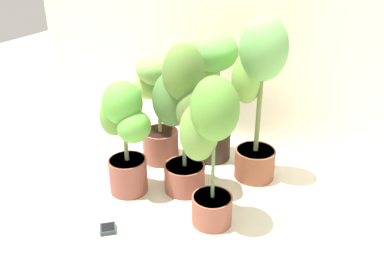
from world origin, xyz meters
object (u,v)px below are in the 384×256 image
(potted_plant_back_left, at_px, (158,100))
(hygrometer_box, at_px, (108,229))
(potted_plant_front_left, at_px, (125,134))
(potted_plant_center, at_px, (183,110))
(potted_plant_back_center, at_px, (211,85))
(potted_plant_back_right, at_px, (257,89))
(potted_plant_front_right, at_px, (209,138))

(potted_plant_back_left, xyz_separation_m, hygrometer_box, (0.10, -0.76, -0.42))
(potted_plant_front_left, bearing_deg, potted_plant_back_left, 90.19)
(potted_plant_back_left, bearing_deg, hygrometer_box, -82.84)
(potted_plant_center, bearing_deg, potted_plant_front_left, -153.52)
(potted_plant_back_center, xyz_separation_m, potted_plant_back_right, (0.33, -0.13, 0.06))
(potted_plant_front_right, height_order, potted_plant_back_left, potted_plant_front_right)
(potted_plant_back_center, height_order, hygrometer_box, potted_plant_back_center)
(potted_plant_back_left, height_order, potted_plant_back_center, potted_plant_back_center)
(potted_plant_front_right, bearing_deg, potted_plant_front_left, 172.59)
(potted_plant_back_right, bearing_deg, potted_plant_back_center, 158.88)
(potted_plant_back_left, bearing_deg, potted_plant_center, -41.18)
(potted_plant_center, xyz_separation_m, potted_plant_back_left, (-0.29, 0.26, -0.08))
(potted_plant_center, xyz_separation_m, potted_plant_back_center, (-0.00, 0.44, 0.01))
(potted_plant_back_right, bearing_deg, hygrometer_box, -122.94)
(potted_plant_front_right, xyz_separation_m, potted_plant_back_center, (-0.24, 0.65, 0.03))
(potted_plant_front_right, height_order, potted_plant_back_right, potted_plant_back_right)
(potted_plant_front_right, bearing_deg, hygrometer_box, -146.16)
(potted_plant_front_right, bearing_deg, potted_plant_back_left, 138.40)
(potted_plant_front_left, bearing_deg, hygrometer_box, -75.32)
(potted_plant_front_right, relative_size, potted_plant_center, 0.91)
(potted_plant_center, bearing_deg, potted_plant_back_center, 90.39)
(potted_plant_back_left, distance_m, potted_plant_front_left, 0.41)
(potted_plant_front_right, bearing_deg, potted_plant_back_center, 110.24)
(potted_plant_back_center, bearing_deg, potted_plant_back_right, -21.12)
(potted_plant_front_left, bearing_deg, potted_plant_back_center, 63.58)
(potted_plant_center, bearing_deg, potted_plant_back_right, 43.06)
(hygrometer_box, bearing_deg, potted_plant_front_left, 157.84)
(potted_plant_back_center, bearing_deg, potted_plant_front_right, -69.76)
(potted_plant_center, bearing_deg, potted_plant_front_right, -42.11)
(potted_plant_back_right, bearing_deg, potted_plant_front_left, -143.89)
(hygrometer_box, bearing_deg, potted_plant_back_right, 110.21)
(potted_plant_front_right, relative_size, hygrometer_box, 7.20)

